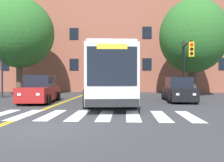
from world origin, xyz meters
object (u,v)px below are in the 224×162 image
at_px(street_tree_curbside_large, 193,36).
at_px(car_red_near_lane, 40,90).
at_px(city_bus, 108,75).
at_px(car_black_far_lane, 179,90).
at_px(traffic_light_near_corner, 187,59).
at_px(car_silver_behind_bus, 104,85).
at_px(street_tree_curbside_small, 19,33).

bearing_deg(street_tree_curbside_large, car_red_near_lane, -152.42).
height_order(city_bus, car_black_far_lane, city_bus).
relative_size(traffic_light_near_corner, street_tree_curbside_large, 0.53).
bearing_deg(traffic_light_near_corner, car_black_far_lane, -131.89).
xyz_separation_m(city_bus, car_silver_behind_bus, (-1.49, 10.05, -1.06)).
xyz_separation_m(car_red_near_lane, car_silver_behind_bus, (3.06, 11.36, -0.04)).
relative_size(car_silver_behind_bus, street_tree_curbside_large, 0.49).
xyz_separation_m(car_silver_behind_bus, street_tree_curbside_large, (8.93, -5.09, 4.75)).
height_order(car_red_near_lane, car_silver_behind_bus, car_red_near_lane).
relative_size(car_red_near_lane, street_tree_curbside_small, 0.48).
bearing_deg(car_black_far_lane, city_bus, -179.10).
distance_m(car_red_near_lane, car_silver_behind_bus, 11.76).
bearing_deg(traffic_light_near_corner, street_tree_curbside_large, 68.45).
distance_m(city_bus, traffic_light_near_corner, 6.08).
relative_size(car_silver_behind_bus, traffic_light_near_corner, 0.94).
bearing_deg(car_black_far_lane, street_tree_curbside_large, 64.07).
distance_m(city_bus, car_red_near_lane, 4.84).
bearing_deg(street_tree_curbside_small, car_red_near_lane, -52.69).
distance_m(city_bus, car_silver_behind_bus, 10.21).
relative_size(street_tree_curbside_large, street_tree_curbside_small, 0.94).
xyz_separation_m(car_silver_behind_bus, traffic_light_near_corner, (7.36, -9.08, 2.32)).
xyz_separation_m(car_black_far_lane, street_tree_curbside_small, (-14.30, 4.74, 5.30)).
xyz_separation_m(street_tree_curbside_large, street_tree_curbside_small, (-16.67, -0.13, 0.54)).
distance_m(car_silver_behind_bus, traffic_light_near_corner, 11.92).
bearing_deg(city_bus, car_red_near_lane, -163.92).
distance_m(car_red_near_lane, street_tree_curbside_large, 14.33).
distance_m(city_bus, street_tree_curbside_small, 11.23).
distance_m(car_black_far_lane, street_tree_curbside_large, 7.21).
relative_size(city_bus, traffic_light_near_corner, 2.68).
height_order(car_black_far_lane, street_tree_curbside_large, street_tree_curbside_large).
distance_m(car_black_far_lane, traffic_light_near_corner, 2.61).
bearing_deg(street_tree_curbside_small, car_black_far_lane, -18.35).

